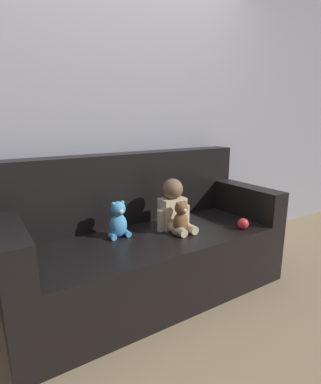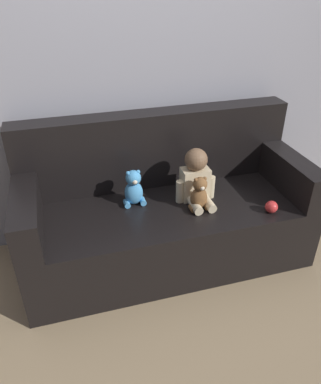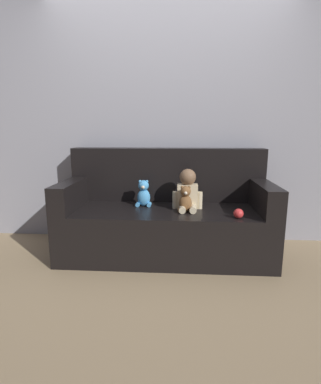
{
  "view_description": "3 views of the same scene",
  "coord_description": "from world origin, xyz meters",
  "views": [
    {
      "loc": [
        -1.02,
        -1.75,
        1.27
      ],
      "look_at": [
        0.1,
        0.02,
        0.76
      ],
      "focal_mm": 28.0,
      "sensor_mm": 36.0,
      "label": 1
    },
    {
      "loc": [
        -0.65,
        -2.07,
        1.88
      ],
      "look_at": [
        -0.05,
        -0.02,
        0.58
      ],
      "focal_mm": 35.0,
      "sensor_mm": 36.0,
      "label": 2
    },
    {
      "loc": [
        0.14,
        -2.77,
        1.21
      ],
      "look_at": [
        -0.05,
        -0.04,
        0.63
      ],
      "focal_mm": 28.0,
      "sensor_mm": 36.0,
      "label": 3
    }
  ],
  "objects": [
    {
      "name": "ground_plane",
      "position": [
        0.0,
        0.0,
        0.0
      ],
      "size": [
        12.0,
        12.0,
        0.0
      ],
      "primitive_type": "plane",
      "color": "#9E8460"
    },
    {
      "name": "toy_ball",
      "position": [
        0.63,
        -0.3,
        0.51
      ],
      "size": [
        0.08,
        0.08,
        0.08
      ],
      "color": "red",
      "rests_on": "couch"
    },
    {
      "name": "plush_toy_side",
      "position": [
        -0.22,
        0.06,
        0.59
      ],
      "size": [
        0.15,
        0.12,
        0.26
      ],
      "color": "#4C9EDB",
      "rests_on": "couch"
    },
    {
      "name": "person_baby",
      "position": [
        0.2,
        0.0,
        0.63
      ],
      "size": [
        0.28,
        0.3,
        0.38
      ],
      "color": "beige",
      "rests_on": "couch"
    },
    {
      "name": "wall_back",
      "position": [
        0.0,
        0.5,
        1.3
      ],
      "size": [
        8.0,
        0.05,
        2.6
      ],
      "color": "#93939E",
      "rests_on": "ground_plane"
    },
    {
      "name": "couch",
      "position": [
        0.0,
        0.06,
        0.36
      ],
      "size": [
        1.98,
        0.82,
        1.02
      ],
      "color": "black",
      "rests_on": "ground_plane"
    },
    {
      "name": "teddy_bear_brown",
      "position": [
        0.18,
        -0.12,
        0.58
      ],
      "size": [
        0.14,
        0.11,
        0.24
      ],
      "color": "brown",
      "rests_on": "couch"
    }
  ]
}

